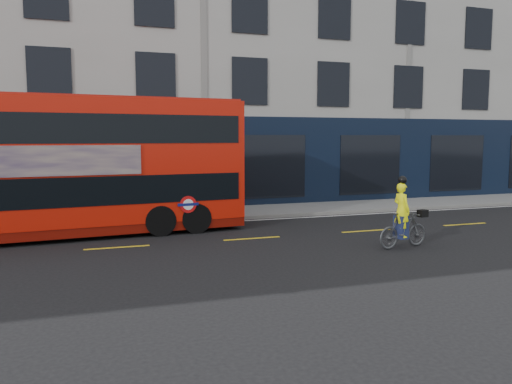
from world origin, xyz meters
name	(u,v)px	position (x,y,z in m)	size (l,w,h in m)	color
ground	(268,249)	(0.00, 0.00, 0.00)	(120.00, 120.00, 0.00)	black
pavement	(214,213)	(0.00, 6.50, 0.06)	(60.00, 3.00, 0.12)	gray
kerb	(223,219)	(0.00, 5.00, 0.07)	(60.00, 0.12, 0.13)	slate
building_terrace	(182,50)	(0.00, 12.94, 7.49)	(50.00, 10.07, 15.00)	#A9A69F
road_edge_line	(225,222)	(0.00, 4.70, 0.00)	(58.00, 0.10, 0.01)	silver
lane_dashes	(252,238)	(0.00, 1.50, 0.00)	(58.00, 0.12, 0.01)	gold
bus	(72,165)	(-5.18, 3.70, 2.22)	(10.92, 3.33, 4.33)	red
cyclist	(403,224)	(3.61, -1.07, 0.68)	(1.74, 0.72, 2.04)	#444648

